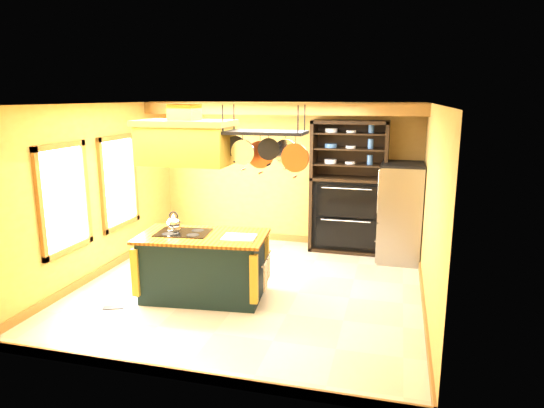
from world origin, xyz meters
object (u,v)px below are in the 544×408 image
at_px(pot_rack, 265,142).
at_px(refrigerator, 399,215).
at_px(range_hood, 186,140).
at_px(hutch, 348,202).
at_px(kitchen_island, 203,265).

relative_size(pot_rack, refrigerator, 0.71).
height_order(range_hood, hutch, range_hood).
xyz_separation_m(range_hood, refrigerator, (2.86, 2.38, -1.42)).
bearing_deg(hutch, kitchen_island, -122.58).
height_order(kitchen_island, hutch, hutch).
bearing_deg(refrigerator, kitchen_island, -138.18).
bearing_deg(kitchen_island, pot_rack, -5.87).
height_order(kitchen_island, refrigerator, refrigerator).
relative_size(kitchen_island, range_hood, 1.44).
bearing_deg(hutch, range_hood, -125.44).
xyz_separation_m(pot_rack, hutch, (0.82, 2.72, -1.31)).
bearing_deg(pot_rack, hutch, 73.21).
relative_size(refrigerator, hutch, 0.70).
bearing_deg(pot_rack, refrigerator, 53.80).
distance_m(kitchen_island, range_hood, 1.77).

